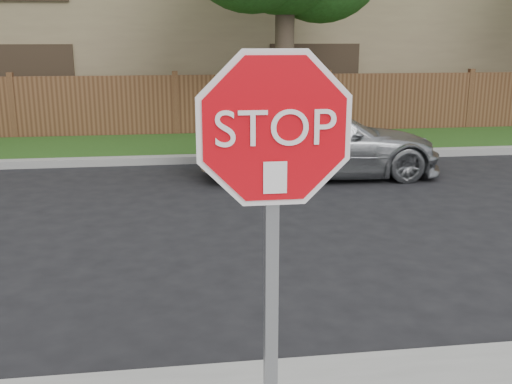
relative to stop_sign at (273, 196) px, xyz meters
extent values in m
plane|color=black|center=(-0.34, 1.48, -1.83)|extent=(90.00, 90.00, 0.00)
cube|color=gray|center=(-0.34, 9.63, -1.75)|extent=(70.00, 0.30, 0.15)
cube|color=#1E4714|center=(-0.34, 11.28, -1.77)|extent=(70.00, 3.00, 0.12)
cube|color=#4D2E1B|center=(-0.34, 12.88, -1.03)|extent=(70.00, 0.12, 1.60)
cube|color=#857353|center=(-0.34, 18.48, 1.17)|extent=(34.00, 8.00, 6.00)
cylinder|color=#382B21|center=(2.16, 11.18, 0.13)|extent=(0.44, 0.44, 3.92)
cube|color=gray|center=(0.00, 0.05, -0.58)|extent=(0.06, 0.06, 2.30)
cylinder|color=white|center=(0.00, -0.02, 0.32)|extent=(1.01, 0.02, 1.01)
cylinder|color=red|center=(0.00, -0.03, 0.32)|extent=(0.93, 0.02, 0.93)
cube|color=white|center=(0.00, -0.05, 0.10)|extent=(0.11, 0.00, 0.15)
imported|color=#9B9EA1|center=(2.26, 8.06, -1.18)|extent=(4.50, 1.84, 1.31)
camera|label=1|loc=(-0.46, -2.67, 0.73)|focal=42.00mm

